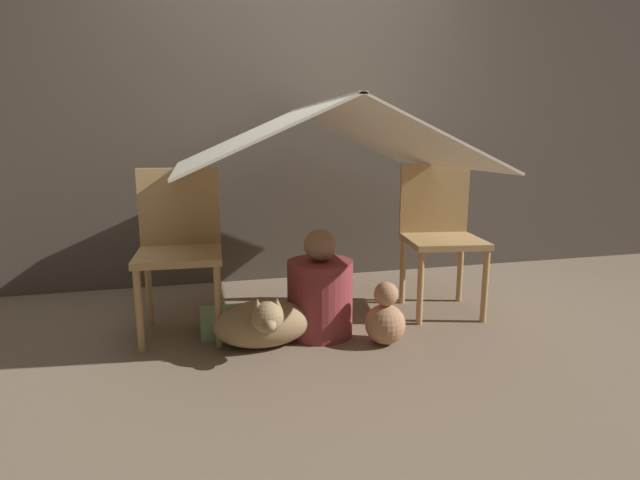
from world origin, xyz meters
TOP-DOWN VIEW (x-y plane):
  - ground_plane at (0.00, 0.00)m, footprint 8.80×8.80m
  - wall_back at (0.00, 1.18)m, footprint 7.00×0.05m
  - chair_left at (-0.76, 0.25)m, footprint 0.45×0.45m
  - chair_right at (0.77, 0.25)m, footprint 0.50×0.50m
  - sheet_canopy at (0.00, 0.17)m, footprint 1.53×1.42m
  - person_front at (-0.04, 0.01)m, footprint 0.35×0.35m
  - dog at (-0.37, -0.11)m, footprint 0.50×0.42m
  - floor_cushion at (-0.49, 0.18)m, footprint 0.38×0.30m
  - plush_toy at (0.25, -0.20)m, footprint 0.21×0.21m

SIDE VIEW (x-z plane):
  - ground_plane at x=0.00m, z-range 0.00..0.00m
  - floor_cushion at x=-0.49m, z-range 0.00..0.10m
  - plush_toy at x=0.25m, z-range -0.03..0.30m
  - dog at x=-0.37m, z-range -0.03..0.29m
  - person_front at x=-0.04m, z-range -0.06..0.52m
  - chair_left at x=-0.76m, z-range 0.05..0.94m
  - chair_right at x=0.77m, z-range 0.05..0.94m
  - sheet_canopy at x=0.00m, z-range 0.89..1.24m
  - wall_back at x=0.00m, z-range 0.00..2.50m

